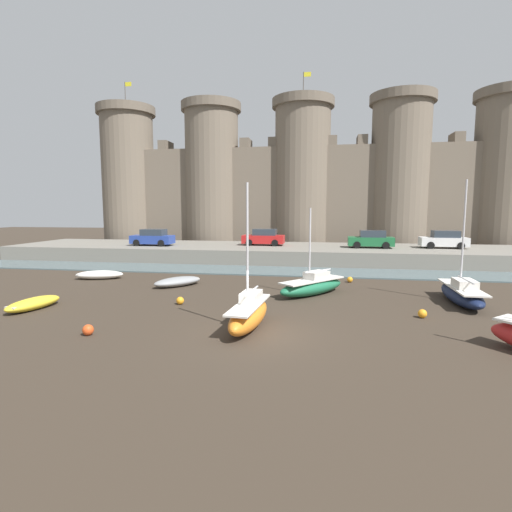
% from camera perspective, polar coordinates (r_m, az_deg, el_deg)
% --- Properties ---
extents(ground_plane, '(160.00, 160.00, 0.00)m').
position_cam_1_polar(ground_plane, '(16.29, 0.01, -11.13)').
color(ground_plane, '#382D23').
extents(water_channel, '(80.00, 4.50, 0.10)m').
position_cam_1_polar(water_channel, '(31.72, 4.80, -2.20)').
color(water_channel, slate).
rests_on(water_channel, ground).
extents(quay_road, '(56.10, 10.00, 1.37)m').
position_cam_1_polar(quay_road, '(38.81, 5.70, 0.39)').
color(quay_road, slate).
rests_on(quay_road, ground).
extents(castle, '(51.29, 7.19, 20.58)m').
position_cam_1_polar(castle, '(48.36, 6.60, 10.45)').
color(castle, '#706354').
rests_on(castle, ground).
extents(sailboat_midflat_right, '(1.49, 4.63, 6.06)m').
position_cam_1_polar(sailboat_midflat_right, '(16.94, -0.99, -8.20)').
color(sailboat_midflat_right, orange).
rests_on(sailboat_midflat_right, ground).
extents(rowboat_foreground_left, '(1.62, 3.22, 0.59)m').
position_cam_1_polar(rowboat_foreground_left, '(22.94, -29.22, -5.91)').
color(rowboat_foreground_left, yellow).
rests_on(rowboat_foreground_left, ground).
extents(sailboat_foreground_centre, '(1.54, 5.41, 6.52)m').
position_cam_1_polar(sailboat_foreground_centre, '(23.84, 27.32, -4.74)').
color(sailboat_foreground_centre, '#141E3D').
rests_on(sailboat_foreground_centre, ground).
extents(rowboat_near_channel_right, '(3.09, 3.38, 0.59)m').
position_cam_1_polar(rowboat_near_channel_right, '(26.40, -11.11, -3.57)').
color(rowboat_near_channel_right, gray).
rests_on(rowboat_near_channel_right, ground).
extents(sailboat_foreground_right, '(4.29, 4.80, 5.05)m').
position_cam_1_polar(sailboat_foreground_right, '(23.54, 8.06, -4.20)').
color(sailboat_foreground_right, '#1E6B47').
rests_on(sailboat_foreground_right, ground).
extents(rowboat_near_channel_left, '(3.49, 2.14, 0.61)m').
position_cam_1_polar(rowboat_near_channel_left, '(30.61, -21.47, -2.48)').
color(rowboat_near_channel_left, silver).
rests_on(rowboat_near_channel_left, ground).
extents(mooring_buoy_mid_mud, '(0.44, 0.44, 0.44)m').
position_cam_1_polar(mooring_buoy_mid_mud, '(17.45, -22.86, -9.71)').
color(mooring_buoy_mid_mud, '#E04C1E').
rests_on(mooring_buoy_mid_mud, ground).
extents(mooring_buoy_near_channel, '(0.39, 0.39, 0.39)m').
position_cam_1_polar(mooring_buoy_near_channel, '(27.94, 13.26, -3.30)').
color(mooring_buoy_near_channel, orange).
rests_on(mooring_buoy_near_channel, ground).
extents(mooring_buoy_near_shore, '(0.41, 0.41, 0.41)m').
position_cam_1_polar(mooring_buoy_near_shore, '(20.07, 22.68, -7.61)').
color(mooring_buoy_near_shore, orange).
rests_on(mooring_buoy_near_shore, ground).
extents(mooring_buoy_off_centre, '(0.40, 0.40, 0.40)m').
position_cam_1_polar(mooring_buoy_off_centre, '(21.44, -10.79, -6.28)').
color(mooring_buoy_off_centre, orange).
rests_on(mooring_buoy_off_centre, ground).
extents(car_quay_centre_east, '(4.13, 1.94, 1.62)m').
position_cam_1_polar(car_quay_centre_east, '(38.49, 16.12, 2.29)').
color(car_quay_centre_east, '#1E6638').
rests_on(car_quay_centre_east, quay_road).
extents(car_quay_west, '(4.13, 1.94, 1.62)m').
position_cam_1_polar(car_quay_west, '(39.54, 1.11, 2.67)').
color(car_quay_west, red).
rests_on(car_quay_west, quay_road).
extents(car_quay_east, '(4.13, 1.94, 1.62)m').
position_cam_1_polar(car_quay_east, '(40.48, 25.27, 2.11)').
color(car_quay_east, silver).
rests_on(car_quay_east, quay_road).
extents(car_quay_centre_west, '(4.13, 1.94, 1.62)m').
position_cam_1_polar(car_quay_centre_west, '(40.56, -14.53, 2.56)').
color(car_quay_centre_west, '#263F99').
rests_on(car_quay_centre_west, quay_road).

